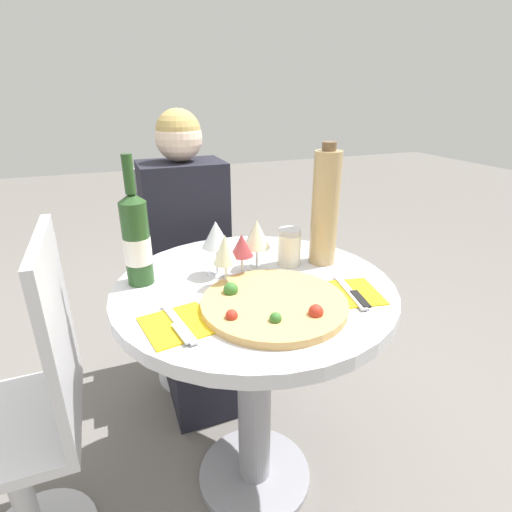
{
  "coord_description": "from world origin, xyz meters",
  "views": [
    {
      "loc": [
        -0.35,
        -0.91,
        1.23
      ],
      "look_at": [
        -0.01,
        -0.04,
        0.84
      ],
      "focal_mm": 28.0,
      "sensor_mm": 36.0,
      "label": 1
    }
  ],
  "objects": [
    {
      "name": "wine_glass_back_right",
      "position": [
        0.04,
        0.09,
        0.85
      ],
      "size": [
        0.08,
        0.08,
        0.15
      ],
      "color": "silver",
      "rests_on": "dining_table"
    },
    {
      "name": "wine_bottle",
      "position": [
        -0.29,
        0.12,
        0.87
      ],
      "size": [
        0.07,
        0.07,
        0.35
      ],
      "color": "#23471E",
      "rests_on": "dining_table"
    },
    {
      "name": "wine_glass_center",
      "position": [
        -0.02,
        0.05,
        0.83
      ],
      "size": [
        0.06,
        0.06,
        0.13
      ],
      "color": "silver",
      "rests_on": "dining_table"
    },
    {
      "name": "ground_plane",
      "position": [
        0.0,
        0.0,
        0.0
      ],
      "size": [
        12.0,
        12.0,
        0.0
      ],
      "primitive_type": "plane",
      "color": "slate",
      "rests_on": "ground"
    },
    {
      "name": "dining_table",
      "position": [
        0.0,
        0.0,
        0.56
      ],
      "size": [
        0.76,
        0.76,
        0.74
      ],
      "color": "gray",
      "rests_on": "ground_plane"
    },
    {
      "name": "seated_diner",
      "position": [
        -0.06,
        0.53,
        0.52
      ],
      "size": [
        0.32,
        0.46,
        1.17
      ],
      "rotation": [
        0.0,
        0.0,
        3.14
      ],
      "color": "black",
      "rests_on": "ground_plane"
    },
    {
      "name": "sugar_shaker",
      "position": [
        0.14,
        0.08,
        0.8
      ],
      "size": [
        0.07,
        0.07,
        0.11
      ],
      "color": "silver",
      "rests_on": "dining_table"
    },
    {
      "name": "place_setting_left",
      "position": [
        -0.23,
        -0.14,
        0.74
      ],
      "size": [
        0.17,
        0.19,
        0.01
      ],
      "color": "gold",
      "rests_on": "dining_table"
    },
    {
      "name": "tall_carafe",
      "position": [
        0.25,
        0.07,
        0.91
      ],
      "size": [
        0.08,
        0.08,
        0.36
      ],
      "color": "tan",
      "rests_on": "dining_table"
    },
    {
      "name": "chair_behind_diner",
      "position": [
        -0.06,
        0.68,
        0.46
      ],
      "size": [
        0.37,
        0.37,
        0.93
      ],
      "rotation": [
        0.0,
        0.0,
        3.14
      ],
      "color": "silver",
      "rests_on": "ground_plane"
    },
    {
      "name": "wine_glass_front_left",
      "position": [
        -0.08,
        0.01,
        0.85
      ],
      "size": [
        0.06,
        0.06,
        0.15
      ],
      "color": "silver",
      "rests_on": "dining_table"
    },
    {
      "name": "wine_glass_back_left",
      "position": [
        -0.08,
        0.09,
        0.86
      ],
      "size": [
        0.08,
        0.08,
        0.16
      ],
      "color": "silver",
      "rests_on": "dining_table"
    },
    {
      "name": "pizza_large",
      "position": [
        -0.0,
        -0.14,
        0.75
      ],
      "size": [
        0.36,
        0.36,
        0.05
      ],
      "color": "tan",
      "rests_on": "dining_table"
    },
    {
      "name": "place_setting_right",
      "position": [
        0.21,
        -0.15,
        0.74
      ],
      "size": [
        0.18,
        0.19,
        0.01
      ],
      "color": "gold",
      "rests_on": "dining_table"
    },
    {
      "name": "chair_empty_side",
      "position": [
        -0.61,
        0.02,
        0.46
      ],
      "size": [
        0.37,
        0.37,
        0.93
      ],
      "rotation": [
        0.0,
        0.0,
        1.57
      ],
      "color": "silver",
      "rests_on": "ground_plane"
    }
  ]
}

